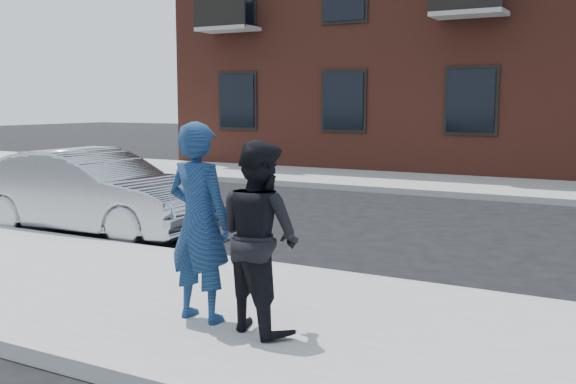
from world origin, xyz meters
The scene contains 8 objects.
ground centered at (0.00, 0.00, 0.00)m, with size 100.00×100.00×0.00m, color black.
near_sidewalk centered at (0.00, -0.25, 0.07)m, with size 50.00×3.50×0.15m, color gray.
near_curb centered at (0.00, 1.55, 0.07)m, with size 50.00×0.10×0.15m, color #999691.
far_sidewalk centered at (0.00, 11.25, 0.07)m, with size 50.00×3.50×0.15m, color gray.
far_curb centered at (0.00, 9.45, 0.07)m, with size 50.00×0.10×0.15m, color #999691.
silver_sedan centered at (-3.34, 2.36, 0.70)m, with size 1.48×4.24×1.40m, color #999BA3.
man_hoodie centered at (1.10, -0.70, 1.07)m, with size 0.69×0.53×1.84m.
man_peacoat centered at (1.74, -0.68, 0.99)m, with size 0.99×0.88×1.69m.
Camera 1 is at (4.77, -5.59, 2.15)m, focal length 42.00 mm.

